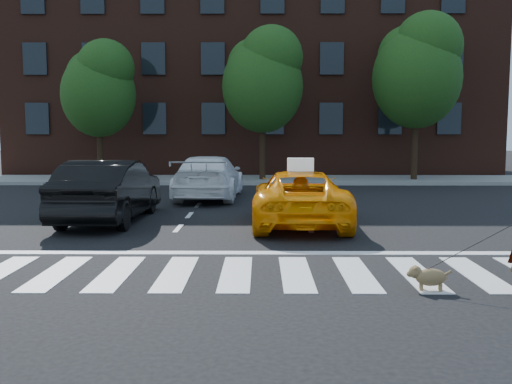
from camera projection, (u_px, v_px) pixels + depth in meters
ground at (236, 274)px, 9.50m from camera, size 120.00×120.00×0.00m
crosswalk at (236, 273)px, 9.50m from camera, size 13.00×2.40×0.01m
stop_line at (240, 253)px, 11.09m from camera, size 12.00×0.30×0.01m
sidewalk_far at (252, 180)px, 26.89m from camera, size 30.00×4.00×0.15m
building at (254, 69)px, 33.72m from camera, size 26.00×10.00×12.00m
tree_left at (99, 85)px, 25.98m from camera, size 3.39×3.38×6.50m
tree_mid at (263, 76)px, 25.88m from camera, size 3.69×3.69×7.10m
tree_right at (418, 67)px, 25.78m from camera, size 4.00×4.00×7.70m
taxi at (300, 197)px, 14.44m from camera, size 2.37×5.00×1.38m
black_sedan at (110, 191)px, 14.96m from camera, size 1.85×4.96×1.62m
white_suv at (209, 177)px, 20.00m from camera, size 2.33×5.27×1.50m
dog at (428, 276)px, 8.47m from camera, size 0.65×0.33×0.37m
taxi_sign at (300, 165)px, 14.15m from camera, size 0.65×0.29×0.32m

